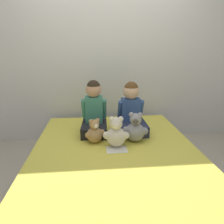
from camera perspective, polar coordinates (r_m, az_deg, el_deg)
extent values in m
plane|color=#B2A899|center=(2.28, 0.86, -18.79)|extent=(14.00, 14.00, 0.00)
cube|color=silver|center=(2.98, -1.52, 15.63)|extent=(8.00, 0.06, 2.50)
cube|color=#997F60|center=(2.23, 0.87, -17.09)|extent=(1.69, 2.01, 0.16)
cube|color=white|center=(2.14, 0.89, -13.20)|extent=(1.66, 1.97, 0.19)
cube|color=#E5D64C|center=(2.08, 0.91, -10.62)|extent=(1.67, 1.99, 0.03)
cube|color=black|center=(2.39, -5.05, -4.73)|extent=(0.31, 0.40, 0.13)
cube|color=#3D8470|center=(2.37, -5.14, 0.72)|extent=(0.21, 0.15, 0.31)
sphere|color=tan|center=(2.32, -5.30, 6.38)|extent=(0.18, 0.18, 0.18)
sphere|color=#2D2319|center=(2.31, -5.32, 7.14)|extent=(0.16, 0.16, 0.16)
cylinder|color=#3D8470|center=(2.38, -8.00, 0.86)|extent=(0.06, 0.14, 0.25)
cylinder|color=#3D8470|center=(2.37, -2.27, 0.94)|extent=(0.06, 0.14, 0.25)
cube|color=#282D47|center=(2.43, 5.44, -4.35)|extent=(0.35, 0.40, 0.13)
cube|color=#33518E|center=(2.42, 5.32, 0.65)|extent=(0.22, 0.13, 0.28)
sphere|color=#DBAD89|center=(2.37, 5.47, 5.90)|extent=(0.19, 0.19, 0.19)
sphere|color=brown|center=(2.36, 5.50, 6.68)|extent=(0.16, 0.16, 0.16)
cylinder|color=#33518E|center=(2.40, 2.34, 0.73)|extent=(0.06, 0.13, 0.23)
cylinder|color=#33518E|center=(2.45, 8.25, 0.89)|extent=(0.06, 0.13, 0.23)
sphere|color=tan|center=(2.17, -5.00, -6.53)|extent=(0.17, 0.17, 0.17)
sphere|color=tan|center=(2.12, -5.08, -3.54)|extent=(0.11, 0.11, 0.11)
sphere|color=white|center=(2.09, -4.59, -4.07)|extent=(0.05, 0.05, 0.05)
sphere|color=tan|center=(2.10, -6.07, -2.66)|extent=(0.04, 0.04, 0.04)
sphere|color=tan|center=(2.12, -4.17, -2.33)|extent=(0.04, 0.04, 0.04)
sphere|color=tan|center=(2.12, -6.84, -6.58)|extent=(0.06, 0.06, 0.06)
sphere|color=tan|center=(2.18, -2.88, -5.79)|extent=(0.06, 0.06, 0.06)
sphere|color=#939399|center=(2.20, 6.62, -5.69)|extent=(0.21, 0.21, 0.21)
sphere|color=#939399|center=(2.15, 6.76, -2.04)|extent=(0.13, 0.13, 0.13)
sphere|color=#4C4742|center=(2.10, 6.73, -2.71)|extent=(0.06, 0.06, 0.06)
sphere|color=#939399|center=(2.13, 5.56, -0.72)|extent=(0.05, 0.05, 0.05)
sphere|color=#939399|center=(2.13, 8.05, -0.82)|extent=(0.05, 0.05, 0.05)
sphere|color=#939399|center=(2.18, 4.03, -5.17)|extent=(0.08, 0.08, 0.08)
sphere|color=#939399|center=(2.18, 9.24, -5.37)|extent=(0.08, 0.08, 0.08)
sphere|color=silver|center=(2.08, 1.17, -7.08)|extent=(0.20, 0.20, 0.20)
sphere|color=silver|center=(2.02, 1.20, -3.30)|extent=(0.13, 0.13, 0.13)
sphere|color=white|center=(1.97, 1.23, -4.03)|extent=(0.06, 0.06, 0.06)
sphere|color=silver|center=(2.00, -0.10, -1.98)|extent=(0.05, 0.05, 0.05)
sphere|color=silver|center=(2.01, 2.51, -1.98)|extent=(0.05, 0.05, 0.05)
sphere|color=silver|center=(2.05, -1.55, -6.67)|extent=(0.08, 0.08, 0.08)
sphere|color=silver|center=(2.05, 3.92, -6.65)|extent=(0.08, 0.08, 0.08)
cube|color=white|center=(2.05, 1.35, -10.62)|extent=(0.21, 0.15, 0.00)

